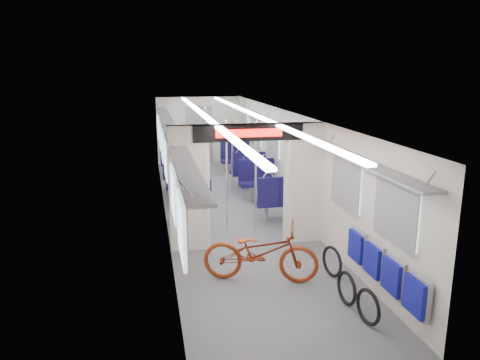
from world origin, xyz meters
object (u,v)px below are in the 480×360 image
Objects in this scene: bike_hoop_a at (368,309)px; seat_bay_far_right at (241,161)px; flip_bench at (384,268)px; bike_hoop_c at (332,263)px; bicycle at (261,252)px; stanchion_far_right at (232,151)px; bike_hoop_b at (346,290)px; seat_bay_near_right at (267,186)px; stanchion_near_right at (256,179)px; seat_bay_far_left at (178,163)px; seat_bay_near_left at (187,189)px; stanchion_far_left at (206,151)px; stanchion_near_left at (227,178)px.

bike_hoop_a is 0.23× the size of seat_bay_far_right.
flip_bench is 1.15m from bike_hoop_c.
bike_hoop_c is (0.09, 1.45, 0.01)m from bike_hoop_a.
stanchion_far_right is at bearing 12.81° from bicycle.
flip_bench reaches higher than bike_hoop_b.
seat_bay_near_right is 1.92m from stanchion_near_right.
stanchion_far_right is (1.33, -1.50, 0.58)m from seat_bay_far_left.
flip_bench is 0.98× the size of seat_bay_near_right.
seat_bay_near_right is (-0.01, 5.27, 0.33)m from bike_hoop_a.
bike_hoop_a is 1.00× the size of bike_hoop_b.
stanchion_near_right is at bearing -98.08° from seat_bay_far_right.
seat_bay_near_right is at bearing -90.00° from seat_bay_far_right.
stanchion_near_right is at bearing -57.52° from seat_bay_near_left.
bike_hoop_b is (-0.46, 0.15, -0.36)m from flip_bench.
bike_hoop_a is 7.11m from stanchion_far_left.
flip_bench is at bearing -71.05° from stanchion_near_right.
seat_bay_far_right is (-0.42, 7.89, -0.02)m from flip_bench.
bicycle is 3.66× the size of bike_hoop_a.
stanchion_near_left reaches higher than bike_hoop_c.
bike_hoop_b is at bearing -69.57° from seat_bay_near_left.
bicycle is 3.88m from seat_bay_near_right.
seat_bay_far_left is at bearing 121.46° from seat_bay_near_right.
bike_hoop_c is at bearing -63.73° from seat_bay_near_left.
stanchion_far_left is at bearing -65.05° from seat_bay_far_left.
seat_bay_far_left is (-0.81, 6.79, 0.09)m from bicycle.
stanchion_near_right is at bearing 110.11° from bike_hoop_c.
seat_bay_far_right is at bearing 47.79° from stanchion_far_left.
flip_bench is at bearing -73.90° from seat_bay_far_left.
bike_hoop_a is at bearing -89.86° from seat_bay_near_right.
seat_bay_far_right is 0.95× the size of stanchion_far_right.
bicycle reaches higher than bike_hoop_a.
bike_hoop_c is 0.22× the size of stanchion_near_right.
bicycle is at bearing 135.71° from bike_hoop_b.
bike_hoop_b is 0.25× the size of seat_bay_near_left.
seat_bay_far_right is (1.87, 2.83, 0.02)m from seat_bay_near_left.
flip_bench is at bearing -75.91° from stanchion_far_left.
bicycle is 0.79× the size of stanchion_near_left.
stanchion_near_right is (-0.67, -4.72, 0.59)m from seat_bay_far_right.
bicycle is 0.86× the size of flip_bench.
bicycle is 0.83× the size of seat_bay_far_right.
bike_hoop_a is at bearing -89.91° from seat_bay_far_right.
seat_bay_far_right is at bearing 69.51° from stanchion_far_right.
seat_bay_near_right is (1.06, 3.73, 0.08)m from bicycle.
stanchion_far_right is at bearing 94.57° from bike_hoop_b.
bike_hoop_a is at bearing -135.36° from flip_bench.
stanchion_far_right is at bearing 77.77° from stanchion_near_left.
seat_bay_far_left reaches higher than bike_hoop_b.
seat_bay_near_left is at bearing 116.27° from bike_hoop_c.
stanchion_far_right is at bearing -48.57° from seat_bay_far_left.
bike_hoop_b is 6.56m from stanchion_far_left.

